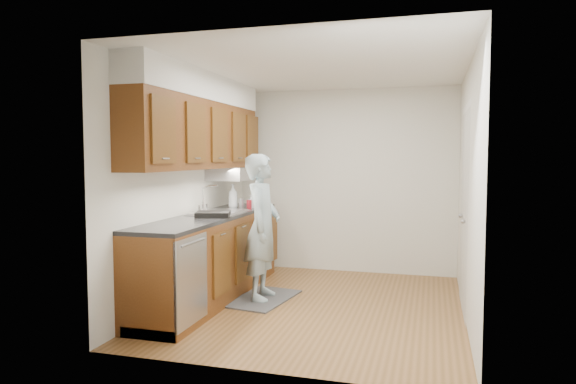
{
  "coord_description": "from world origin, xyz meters",
  "views": [
    {
      "loc": [
        1.16,
        -5.24,
        1.59
      ],
      "look_at": [
        -0.38,
        0.25,
        1.19
      ],
      "focal_mm": 32.0,
      "sensor_mm": 36.0,
      "label": 1
    }
  ],
  "objects_px": {
    "soap_bottle_b": "(251,201)",
    "soda_can": "(249,205)",
    "steel_can": "(241,204)",
    "person": "(262,217)",
    "dish_rack": "(213,214)",
    "soap_bottle_a": "(233,196)"
  },
  "relations": [
    {
      "from": "soda_can",
      "to": "steel_can",
      "type": "relative_size",
      "value": 0.9
    },
    {
      "from": "soap_bottle_b",
      "to": "soda_can",
      "type": "xyz_separation_m",
      "value": [
        0.02,
        -0.13,
        -0.03
      ]
    },
    {
      "from": "person",
      "to": "soap_bottle_a",
      "type": "bearing_deg",
      "value": 38.74
    },
    {
      "from": "soap_bottle_a",
      "to": "steel_can",
      "type": "bearing_deg",
      "value": -5.92
    },
    {
      "from": "soap_bottle_b",
      "to": "soap_bottle_a",
      "type": "bearing_deg",
      "value": -161.11
    },
    {
      "from": "soap_bottle_b",
      "to": "dish_rack",
      "type": "relative_size",
      "value": 0.48
    },
    {
      "from": "soap_bottle_b",
      "to": "steel_can",
      "type": "bearing_deg",
      "value": -138.94
    },
    {
      "from": "person",
      "to": "soap_bottle_b",
      "type": "bearing_deg",
      "value": 24.22
    },
    {
      "from": "steel_can",
      "to": "dish_rack",
      "type": "xyz_separation_m",
      "value": [
        0.02,
        -0.9,
        -0.04
      ]
    },
    {
      "from": "person",
      "to": "dish_rack",
      "type": "relative_size",
      "value": 5.12
    },
    {
      "from": "dish_rack",
      "to": "person",
      "type": "bearing_deg",
      "value": 13.16
    },
    {
      "from": "steel_can",
      "to": "soap_bottle_b",
      "type": "bearing_deg",
      "value": 41.06
    },
    {
      "from": "soap_bottle_a",
      "to": "steel_can",
      "type": "distance_m",
      "value": 0.15
    },
    {
      "from": "soda_can",
      "to": "dish_rack",
      "type": "xyz_separation_m",
      "value": [
        -0.1,
        -0.85,
        -0.03
      ]
    },
    {
      "from": "soap_bottle_a",
      "to": "soda_can",
      "type": "xyz_separation_m",
      "value": [
        0.23,
        -0.06,
        -0.1
      ]
    },
    {
      "from": "steel_can",
      "to": "dish_rack",
      "type": "bearing_deg",
      "value": -88.95
    },
    {
      "from": "soap_bottle_a",
      "to": "soda_can",
      "type": "distance_m",
      "value": 0.26
    },
    {
      "from": "soap_bottle_b",
      "to": "dish_rack",
      "type": "distance_m",
      "value": 0.98
    },
    {
      "from": "soap_bottle_a",
      "to": "steel_can",
      "type": "relative_size",
      "value": 2.39
    },
    {
      "from": "person",
      "to": "soap_bottle_b",
      "type": "relative_size",
      "value": 10.72
    },
    {
      "from": "steel_can",
      "to": "person",
      "type": "bearing_deg",
      "value": -52.27
    },
    {
      "from": "dish_rack",
      "to": "soda_can",
      "type": "bearing_deg",
      "value": 66.6
    }
  ]
}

